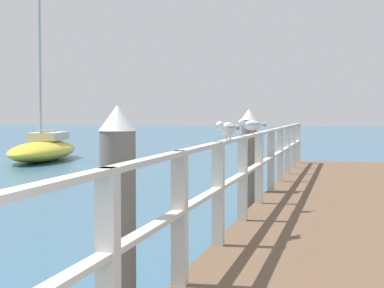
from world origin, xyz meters
TOP-DOWN VIEW (x-y plane):
  - pier_deck at (0.00, 9.00)m, footprint 2.49×18.00m
  - pier_railing at (-1.17, 9.00)m, footprint 0.12×16.52m
  - dock_piling_near at (-1.55, 3.64)m, footprint 0.29×0.29m
  - dock_piling_far at (-1.55, 10.44)m, footprint 0.29×0.29m
  - seagull_foreground at (-1.17, 6.28)m, footprint 0.25×0.46m
  - seagull_background at (-1.17, 8.24)m, footprint 0.41×0.32m
  - boat_2 at (-10.69, 20.63)m, footprint 2.80×5.96m

SIDE VIEW (x-z plane):
  - pier_deck at x=0.00m, z-range 0.00..0.36m
  - boat_2 at x=-10.69m, z-range -2.66..3.51m
  - dock_piling_near at x=-1.55m, z-range 0.01..1.87m
  - dock_piling_far at x=-1.55m, z-range 0.01..1.87m
  - pier_railing at x=-1.17m, z-range 0.49..1.61m
  - seagull_foreground at x=-1.17m, z-range 1.51..1.72m
  - seagull_background at x=-1.17m, z-range 1.51..1.72m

